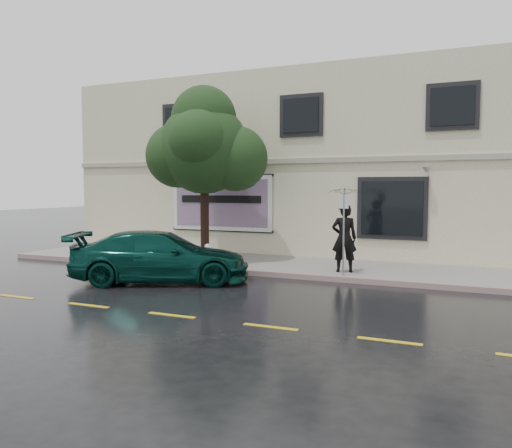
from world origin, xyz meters
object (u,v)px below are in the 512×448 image
at_px(car, 161,257).
at_px(pedestrian, 344,238).
at_px(street_tree, 204,149).
at_px(fire_hydrant, 208,255).

height_order(car, pedestrian, pedestrian).
bearing_deg(pedestrian, street_tree, -23.35).
relative_size(street_tree, fire_hydrant, 7.64).
height_order(pedestrian, street_tree, street_tree).
height_order(street_tree, fire_hydrant, street_tree).
xyz_separation_m(pedestrian, street_tree, (-4.95, 0.48, 2.78)).
relative_size(pedestrian, street_tree, 0.38).
relative_size(car, street_tree, 0.92).
relative_size(pedestrian, fire_hydrant, 2.89).
height_order(pedestrian, fire_hydrant, pedestrian).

